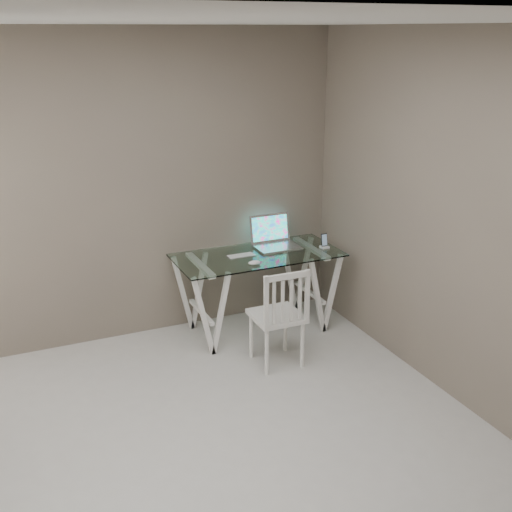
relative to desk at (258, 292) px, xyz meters
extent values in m
plane|color=#AFADA8|center=(-1.12, -1.85, -0.38)|extent=(4.50, 4.50, 0.00)
cube|color=white|center=(-1.12, -1.85, 2.32)|extent=(4.00, 4.50, 0.02)
cube|color=#695E52|center=(-1.12, 0.40, 0.97)|extent=(4.00, 0.02, 2.70)
cube|color=#695E52|center=(0.88, -1.85, 0.97)|extent=(0.02, 4.50, 2.70)
cube|color=silver|center=(0.00, 0.00, 0.36)|extent=(1.50, 0.70, 0.01)
cube|color=silver|center=(-0.55, 0.00, -0.02)|extent=(0.24, 0.62, 0.72)
cube|color=silver|center=(0.55, 0.00, -0.02)|extent=(0.24, 0.62, 0.72)
cube|color=silver|center=(-0.11, -0.64, 0.04)|extent=(0.40, 0.40, 0.04)
cylinder|color=silver|center=(-0.28, -0.79, -0.18)|extent=(0.03, 0.03, 0.41)
cylinder|color=silver|center=(0.05, -0.80, -0.18)|extent=(0.03, 0.03, 0.41)
cylinder|color=silver|center=(-0.27, -0.47, -0.18)|extent=(0.03, 0.03, 0.41)
cylinder|color=silver|center=(0.05, -0.48, -0.18)|extent=(0.03, 0.03, 0.41)
cube|color=silver|center=(-0.12, -0.82, 0.27)|extent=(0.40, 0.03, 0.45)
cube|color=silver|center=(0.24, 0.09, 0.37)|extent=(0.40, 0.28, 0.02)
cube|color=#19D899|center=(0.24, 0.25, 0.51)|extent=(0.40, 0.06, 0.26)
cube|color=silver|center=(-0.15, 0.02, 0.37)|extent=(0.26, 0.11, 0.01)
ellipsoid|color=white|center=(-0.13, -0.23, 0.38)|extent=(0.11, 0.07, 0.04)
cube|color=white|center=(0.64, -0.09, 0.37)|extent=(0.07, 0.07, 0.02)
cube|color=black|center=(0.64, -0.08, 0.44)|extent=(0.06, 0.03, 0.12)
camera|label=1|loc=(-2.24, -4.97, 2.28)|focal=45.00mm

